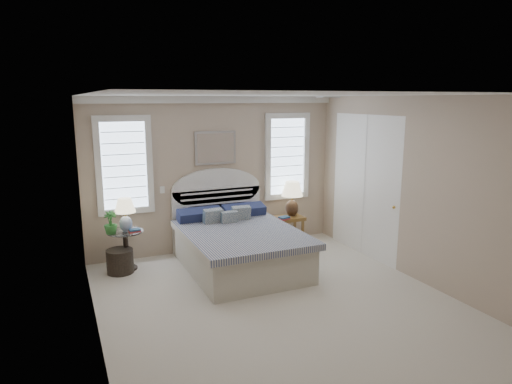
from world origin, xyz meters
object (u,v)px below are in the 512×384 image
at_px(side_table_left, 126,246).
at_px(lamp_right, 292,195).
at_px(lamp_left, 125,211).
at_px(bed, 237,243).
at_px(floor_pot, 120,261).
at_px(nightstand_right, 289,224).

distance_m(side_table_left, lamp_right, 3.07).
bearing_deg(lamp_left, bed, -19.37).
bearing_deg(bed, lamp_right, 28.17).
bearing_deg(floor_pot, bed, -15.28).
xyz_separation_m(nightstand_right, floor_pot, (-3.07, -0.21, -0.20)).
height_order(nightstand_right, lamp_left, lamp_left).
height_order(lamp_left, lamp_right, lamp_right).
xyz_separation_m(nightstand_right, lamp_left, (-2.93, -0.12, 0.57)).
bearing_deg(bed, nightstand_right, 28.03).
bearing_deg(floor_pot, nightstand_right, 3.91).
xyz_separation_m(floor_pot, lamp_left, (0.13, 0.09, 0.77)).
xyz_separation_m(side_table_left, lamp_right, (3.02, 0.14, 0.54)).
distance_m(floor_pot, lamp_left, 0.78).
bearing_deg(nightstand_right, lamp_right, 30.46).
height_order(floor_pot, lamp_left, lamp_left).
height_order(floor_pot, lamp_right, lamp_right).
bearing_deg(lamp_right, lamp_left, -176.92).
height_order(nightstand_right, floor_pot, nightstand_right).
bearing_deg(nightstand_right, floor_pot, -176.09).
distance_m(side_table_left, lamp_left, 0.57).
height_order(side_table_left, lamp_right, lamp_right).
relative_size(side_table_left, lamp_left, 1.19).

